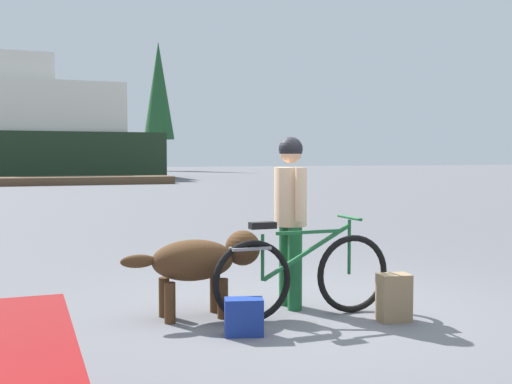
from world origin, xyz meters
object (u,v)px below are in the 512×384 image
Objects in this scene: person_cyclist at (291,206)px; dog at (202,261)px; backpack at (394,298)px; handbag_pannier at (244,317)px; bicycle at (303,275)px.

dog is at bearing -177.64° from person_cyclist.
person_cyclist reaches higher than backpack.
person_cyclist is 1.31m from backpack.
dog reaches higher than backpack.
person_cyclist reaches higher than dog.
person_cyclist is at bearing 44.96° from handbag_pannier.
person_cyclist is 1.03m from dog.
handbag_pannier is (-0.70, -0.36, -0.25)m from bicycle.
bicycle is at bearing -96.81° from person_cyclist.
person_cyclist is 1.36m from handbag_pannier.
bicycle is 1.05× the size of person_cyclist.
person_cyclist is at bearing 83.19° from bicycle.
handbag_pannier is at bearing 177.87° from backpack.
bicycle is 1.34× the size of dog.
backpack is at bearing -29.80° from bicycle.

